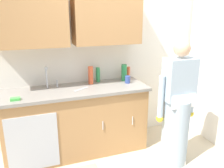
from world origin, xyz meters
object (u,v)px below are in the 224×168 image
object	(u,v)px
bottle_cleaner_spray	(91,75)
bottle_water_tall	(98,75)
sink	(52,92)
knife_on_counter	(81,89)
bottle_water_short	(124,73)
cup_by_sink	(128,80)
bottle_soap	(128,73)
person_at_sink	(177,114)
sponge	(15,99)

from	to	relation	value
bottle_cleaner_spray	bottle_water_tall	world-z (taller)	bottle_cleaner_spray
sink	knife_on_counter	bearing A→B (deg)	-9.16
knife_on_counter	bottle_water_short	bearing A→B (deg)	-14.00
bottle_water_short	bottle_cleaner_spray	bearing A→B (deg)	179.73
bottle_water_tall	cup_by_sink	bearing A→B (deg)	-28.49
bottle_soap	cup_by_sink	bearing A→B (deg)	-114.99
sink	knife_on_counter	size ratio (longest dim) A/B	2.08
bottle_water_tall	bottle_soap	size ratio (longest dim) A/B	1.12
sink	bottle_water_short	size ratio (longest dim) A/B	2.05
person_at_sink	bottle_cleaner_spray	size ratio (longest dim) A/B	6.41
bottle_water_short	sponge	world-z (taller)	bottle_water_short
bottle_cleaner_spray	sponge	size ratio (longest dim) A/B	2.30
cup_by_sink	bottle_cleaner_spray	bearing A→B (deg)	164.55
person_at_sink	knife_on_counter	xyz separation A→B (m)	(-1.08, 0.63, 0.25)
person_at_sink	cup_by_sink	world-z (taller)	person_at_sink
person_at_sink	knife_on_counter	bearing A→B (deg)	149.55
bottle_water_short	knife_on_counter	xyz separation A→B (m)	(-0.70, -0.20, -0.12)
sink	bottle_soap	world-z (taller)	sink
bottle_water_short	cup_by_sink	world-z (taller)	bottle_water_short
sink	cup_by_sink	distance (m)	1.08
bottle_water_short	cup_by_sink	bearing A→B (deg)	-90.43
sink	sponge	xyz separation A→B (m)	(-0.43, -0.20, 0.03)
cup_by_sink	knife_on_counter	bearing A→B (deg)	-174.90
person_at_sink	bottle_soap	world-z (taller)	person_at_sink
cup_by_sink	sink	bearing A→B (deg)	-179.92
sink	bottle_cleaner_spray	size ratio (longest dim) A/B	1.98
bottle_cleaner_spray	knife_on_counter	bearing A→B (deg)	-132.84
sink	bottle_water_short	bearing A→B (deg)	7.40
bottle_cleaner_spray	bottle_soap	distance (m)	0.60
bottle_cleaner_spray	bottle_water_short	xyz separation A→B (m)	(0.51, -0.00, -0.00)
bottle_water_short	cup_by_sink	size ratio (longest dim) A/B	2.34
cup_by_sink	sponge	world-z (taller)	cup_by_sink
knife_on_counter	sponge	distance (m)	0.82
person_at_sink	cup_by_sink	xyz separation A→B (m)	(-0.38, 0.69, 0.30)
cup_by_sink	knife_on_counter	size ratio (longest dim) A/B	0.43
bottle_cleaner_spray	knife_on_counter	world-z (taller)	bottle_cleaner_spray
bottle_cleaner_spray	cup_by_sink	bearing A→B (deg)	-15.45
bottle_soap	person_at_sink	bearing A→B (deg)	-71.64
bottle_water_short	knife_on_counter	size ratio (longest dim) A/B	1.02
bottle_cleaner_spray	knife_on_counter	size ratio (longest dim) A/B	1.05
knife_on_counter	bottle_soap	bearing A→B (deg)	-12.45
person_at_sink	bottle_water_tall	bearing A→B (deg)	130.17
bottle_soap	cup_by_sink	xyz separation A→B (m)	(-0.09, -0.19, -0.04)
sponge	bottle_water_tall	bearing A→B (deg)	20.09
sink	bottle_cleaner_spray	world-z (taller)	sink
sink	bottle_water_tall	distance (m)	0.73
person_at_sink	sponge	distance (m)	1.97
bottle_soap	sponge	distance (m)	1.64
bottle_soap	bottle_water_short	xyz separation A→B (m)	(-0.09, -0.05, 0.03)
person_at_sink	knife_on_counter	world-z (taller)	person_at_sink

